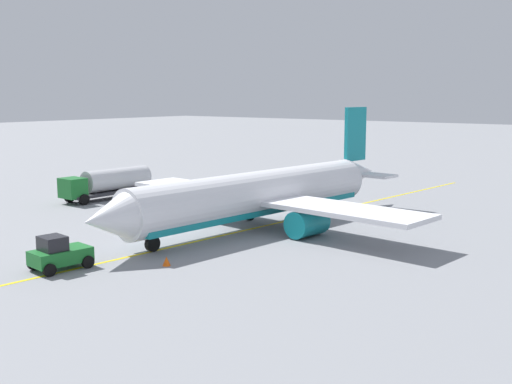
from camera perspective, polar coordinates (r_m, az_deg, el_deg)
ground_plane at (r=51.52m, az=0.00°, el=-3.30°), size 400.00×400.00×0.00m
airplane at (r=51.38m, az=0.38°, el=-0.30°), size 33.58×29.60×9.69m
fuel_tanker at (r=67.53m, az=-13.29°, el=0.86°), size 11.20×3.18×3.15m
pushback_tug at (r=41.14m, az=-17.57°, el=-5.41°), size 3.82×2.70×2.20m
refueling_worker at (r=63.92m, az=-10.49°, el=-0.31°), size 0.38×0.53×1.71m
safety_cone_nose at (r=40.65m, az=-8.18°, el=-6.28°), size 0.54×0.54×0.60m
taxi_line_marking at (r=51.52m, az=0.00°, el=-3.29°), size 72.83×7.25×0.01m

